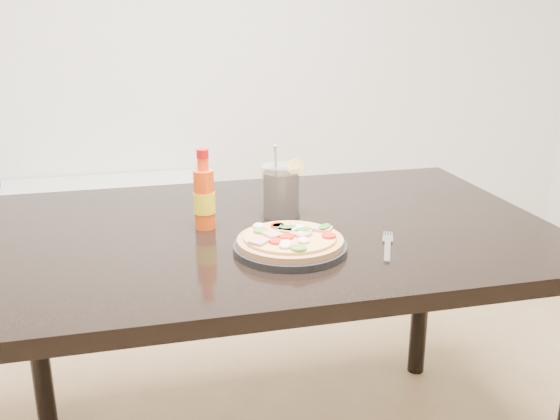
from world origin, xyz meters
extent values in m
plane|color=white|center=(0.00, 2.25, 1.30)|extent=(4.00, 0.00, 4.00)
cube|color=black|center=(-0.08, 0.62, 0.73)|extent=(1.40, 0.90, 0.04)
cylinder|color=black|center=(-0.72, 1.01, 0.35)|extent=(0.06, 0.06, 0.71)
cylinder|color=black|center=(0.56, 1.01, 0.35)|extent=(0.06, 0.06, 0.71)
cylinder|color=black|center=(-0.07, 0.44, 0.76)|extent=(0.26, 0.26, 0.02)
cylinder|color=tan|center=(-0.07, 0.44, 0.77)|extent=(0.24, 0.24, 0.01)
cylinder|color=#E6CC64|center=(-0.07, 0.44, 0.78)|extent=(0.21, 0.21, 0.01)
cube|color=#CF8184|center=(-0.07, 0.47, 0.79)|extent=(0.05, 0.05, 0.01)
cube|color=#CF8184|center=(0.01, 0.46, 0.79)|extent=(0.05, 0.05, 0.01)
cube|color=#CF8184|center=(-0.15, 0.41, 0.79)|extent=(0.05, 0.05, 0.01)
cube|color=#CF8184|center=(-0.07, 0.47, 0.79)|extent=(0.05, 0.05, 0.01)
cube|color=#CF8184|center=(-0.05, 0.49, 0.79)|extent=(0.05, 0.05, 0.01)
cube|color=#CF8184|center=(-0.11, 0.45, 0.79)|extent=(0.05, 0.05, 0.01)
cube|color=#CF8184|center=(-0.05, 0.44, 0.79)|extent=(0.05, 0.05, 0.01)
cylinder|color=red|center=(-0.04, 0.48, 0.79)|extent=(0.03, 0.03, 0.01)
cylinder|color=red|center=(0.01, 0.41, 0.79)|extent=(0.03, 0.03, 0.01)
cylinder|color=red|center=(-0.09, 0.50, 0.79)|extent=(0.03, 0.03, 0.01)
cylinder|color=red|center=(-0.08, 0.43, 0.79)|extent=(0.03, 0.03, 0.01)
cylinder|color=red|center=(-0.05, 0.46, 0.79)|extent=(0.03, 0.03, 0.01)
cylinder|color=red|center=(-0.11, 0.41, 0.79)|extent=(0.03, 0.03, 0.01)
cylinder|color=#51842C|center=(-0.11, 0.45, 0.79)|extent=(0.03, 0.03, 0.01)
cylinder|color=#51842C|center=(-0.05, 0.49, 0.79)|extent=(0.03, 0.03, 0.01)
cylinder|color=#51842C|center=(-0.08, 0.50, 0.79)|extent=(0.03, 0.03, 0.01)
cylinder|color=#51842C|center=(-0.08, 0.36, 0.79)|extent=(0.03, 0.03, 0.01)
cylinder|color=#51842C|center=(-0.13, 0.48, 0.79)|extent=(0.03, 0.03, 0.01)
ellipsoid|color=#ECE6CB|center=(-0.04, 0.48, 0.79)|extent=(0.03, 0.03, 0.01)
ellipsoid|color=#ECE6CB|center=(-0.05, 0.40, 0.79)|extent=(0.03, 0.03, 0.01)
ellipsoid|color=#ECE6CB|center=(-0.10, 0.38, 0.79)|extent=(0.03, 0.03, 0.01)
ellipsoid|color=#ECE6CB|center=(-0.05, 0.47, 0.79)|extent=(0.03, 0.03, 0.01)
ellipsoid|color=#ECE6CB|center=(-0.09, 0.39, 0.79)|extent=(0.03, 0.03, 0.01)
ellipsoid|color=#ECE6CB|center=(-0.05, 0.45, 0.79)|extent=(0.03, 0.03, 0.01)
ellipsoid|color=#ECE6CB|center=(-0.13, 0.51, 0.79)|extent=(0.03, 0.03, 0.01)
ellipsoid|color=#2C741B|center=(-0.04, 0.45, 0.80)|extent=(0.04, 0.02, 0.00)
ellipsoid|color=#2C741B|center=(0.01, 0.46, 0.80)|extent=(0.04, 0.04, 0.00)
ellipsoid|color=#2C741B|center=(-0.07, 0.47, 0.80)|extent=(0.04, 0.02, 0.00)
cylinder|color=#EE480E|center=(-0.24, 0.64, 0.82)|extent=(0.07, 0.07, 0.15)
cylinder|color=yellow|center=(-0.24, 0.64, 0.82)|extent=(0.05, 0.05, 0.05)
cylinder|color=#EE480E|center=(-0.24, 0.64, 0.91)|extent=(0.03, 0.03, 0.03)
cylinder|color=red|center=(-0.24, 0.64, 0.94)|extent=(0.03, 0.03, 0.02)
cylinder|color=black|center=(-0.03, 0.70, 0.81)|extent=(0.09, 0.09, 0.12)
cylinder|color=silver|center=(-0.03, 0.70, 0.82)|extent=(0.10, 0.10, 0.13)
cylinder|color=#F2E059|center=(0.00, 0.68, 0.88)|extent=(0.04, 0.01, 0.04)
cylinder|color=#B2B2B7|center=(-0.04, 0.71, 0.86)|extent=(0.03, 0.06, 0.17)
cube|color=silver|center=(0.13, 0.38, 0.75)|extent=(0.06, 0.11, 0.00)
cube|color=silver|center=(0.17, 0.45, 0.75)|extent=(0.04, 0.05, 0.00)
cube|color=silver|center=(0.17, 0.49, 0.75)|extent=(0.02, 0.03, 0.00)
cube|color=silver|center=(0.18, 0.48, 0.75)|extent=(0.02, 0.03, 0.00)
cube|color=silver|center=(0.18, 0.48, 0.75)|extent=(0.02, 0.03, 0.00)
cube|color=silver|center=(0.19, 0.48, 0.75)|extent=(0.02, 0.03, 0.00)
cube|color=white|center=(-0.80, 2.07, 0.25)|extent=(1.40, 0.34, 0.50)
camera|label=1|loc=(-0.41, -0.81, 1.27)|focal=40.00mm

